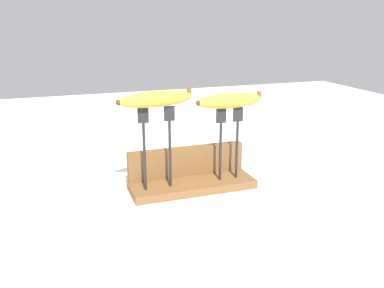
{
  "coord_description": "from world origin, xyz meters",
  "views": [
    {
      "loc": [
        -0.33,
        -0.95,
        0.43
      ],
      "look_at": [
        0.0,
        0.0,
        0.12
      ],
      "focal_mm": 38.86,
      "sensor_mm": 36.0,
      "label": 1
    }
  ],
  "objects_px": {
    "banana_raised_left": "(156,99)",
    "banana_chunk_near": "(227,160)",
    "banana_raised_right": "(230,101)",
    "wire_coil": "(223,150)",
    "fork_fallen_near": "(194,154)",
    "fork_stand_left": "(157,141)",
    "fork_stand_right": "(229,137)"
  },
  "relations": [
    {
      "from": "banana_raised_left",
      "to": "banana_chunk_near",
      "type": "height_order",
      "value": "banana_raised_left"
    },
    {
      "from": "banana_raised_right",
      "to": "wire_coil",
      "type": "bearing_deg",
      "value": 68.68
    },
    {
      "from": "fork_fallen_near",
      "to": "banana_chunk_near",
      "type": "bearing_deg",
      "value": -67.61
    },
    {
      "from": "banana_raised_right",
      "to": "banana_raised_left",
      "type": "bearing_deg",
      "value": -180.0
    },
    {
      "from": "fork_stand_left",
      "to": "banana_raised_left",
      "type": "bearing_deg",
      "value": -172.61
    },
    {
      "from": "banana_raised_right",
      "to": "banana_chunk_near",
      "type": "bearing_deg",
      "value": 66.88
    },
    {
      "from": "fork_stand_left",
      "to": "banana_raised_left",
      "type": "distance_m",
      "value": 0.1
    },
    {
      "from": "banana_raised_right",
      "to": "banana_chunk_near",
      "type": "relative_size",
      "value": 3.13
    },
    {
      "from": "banana_raised_left",
      "to": "banana_chunk_near",
      "type": "bearing_deg",
      "value": 29.15
    },
    {
      "from": "fork_stand_right",
      "to": "wire_coil",
      "type": "relative_size",
      "value": 2.72
    },
    {
      "from": "banana_raised_left",
      "to": "fork_stand_left",
      "type": "bearing_deg",
      "value": 7.39
    },
    {
      "from": "banana_chunk_near",
      "to": "banana_raised_right",
      "type": "bearing_deg",
      "value": -113.12
    },
    {
      "from": "fork_stand_right",
      "to": "wire_coil",
      "type": "height_order",
      "value": "fork_stand_right"
    },
    {
      "from": "fork_stand_right",
      "to": "banana_raised_left",
      "type": "distance_m",
      "value": 0.22
    },
    {
      "from": "banana_chunk_near",
      "to": "fork_fallen_near",
      "type": "bearing_deg",
      "value": 112.39
    },
    {
      "from": "banana_chunk_near",
      "to": "wire_coil",
      "type": "relative_size",
      "value": 0.83
    },
    {
      "from": "banana_raised_left",
      "to": "fork_fallen_near",
      "type": "xyz_separation_m",
      "value": [
        0.19,
        0.28,
        -0.24
      ]
    },
    {
      "from": "banana_raised_left",
      "to": "fork_fallen_near",
      "type": "height_order",
      "value": "banana_raised_left"
    },
    {
      "from": "banana_raised_left",
      "to": "fork_fallen_near",
      "type": "relative_size",
      "value": 1.52
    },
    {
      "from": "fork_stand_right",
      "to": "banana_raised_left",
      "type": "relative_size",
      "value": 0.98
    },
    {
      "from": "banana_raised_left",
      "to": "banana_raised_right",
      "type": "bearing_deg",
      "value": 0.0
    },
    {
      "from": "wire_coil",
      "to": "fork_stand_right",
      "type": "bearing_deg",
      "value": -111.31
    },
    {
      "from": "fork_stand_right",
      "to": "banana_raised_right",
      "type": "bearing_deg",
      "value": -177.83
    },
    {
      "from": "wire_coil",
      "to": "fork_fallen_near",
      "type": "bearing_deg",
      "value": -174.11
    },
    {
      "from": "fork_stand_right",
      "to": "banana_raised_right",
      "type": "distance_m",
      "value": 0.1
    },
    {
      "from": "fork_stand_left",
      "to": "fork_stand_right",
      "type": "xyz_separation_m",
      "value": [
        0.19,
        0.0,
        -0.01
      ]
    },
    {
      "from": "banana_raised_right",
      "to": "wire_coil",
      "type": "xyz_separation_m",
      "value": [
        0.11,
        0.29,
        -0.23
      ]
    },
    {
      "from": "fork_fallen_near",
      "to": "wire_coil",
      "type": "height_order",
      "value": "fork_fallen_near"
    },
    {
      "from": "fork_stand_left",
      "to": "banana_chunk_near",
      "type": "distance_m",
      "value": 0.31
    },
    {
      "from": "banana_raised_right",
      "to": "wire_coil",
      "type": "distance_m",
      "value": 0.38
    },
    {
      "from": "fork_stand_left",
      "to": "banana_chunk_near",
      "type": "height_order",
      "value": "fork_stand_left"
    },
    {
      "from": "fork_stand_left",
      "to": "wire_coil",
      "type": "xyz_separation_m",
      "value": [
        0.3,
        0.29,
        -0.14
      ]
    }
  ]
}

